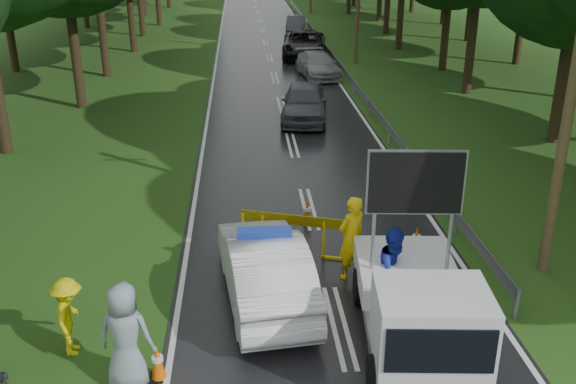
{
  "coord_description": "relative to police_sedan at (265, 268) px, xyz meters",
  "views": [
    {
      "loc": [
        -1.87,
        -11.02,
        7.51
      ],
      "look_at": [
        -0.74,
        4.18,
        1.3
      ],
      "focal_mm": 40.0,
      "sensor_mm": 36.0,
      "label": 1
    }
  ],
  "objects": [
    {
      "name": "guardrail",
      "position": [
        5.17,
        28.5,
        -0.23
      ],
      "size": [
        0.12,
        60.06,
        0.7
      ],
      "color": "gray",
      "rests_on": "ground"
    },
    {
      "name": "queue_car_second",
      "position": [
        3.86,
        23.04,
        -0.12
      ],
      "size": [
        2.4,
        4.72,
        1.31
      ],
      "primitive_type": "imported",
      "rotation": [
        0.0,
        0.0,
        0.13
      ],
      "color": "gray",
      "rests_on": "ground"
    },
    {
      "name": "cone_left_mid",
      "position": [
        -0.53,
        0.54,
        -0.4
      ],
      "size": [
        0.37,
        0.37,
        0.78
      ],
      "color": "black",
      "rests_on": "ground"
    },
    {
      "name": "officer",
      "position": [
        2.02,
        0.83,
        0.24
      ],
      "size": [
        0.88,
        0.8,
        2.03
      ],
      "primitive_type": "imported",
      "rotation": [
        0.0,
        0.0,
        3.69
      ],
      "color": "yellow",
      "rests_on": "ground"
    },
    {
      "name": "cone_center",
      "position": [
        0.97,
        -1.17,
        -0.38
      ],
      "size": [
        0.39,
        0.39,
        0.82
      ],
      "color": "black",
      "rests_on": "ground"
    },
    {
      "name": "road",
      "position": [
        1.47,
        28.83,
        -0.76
      ],
      "size": [
        7.0,
        140.0,
        0.02
      ],
      "primitive_type": "cube",
      "color": "black",
      "rests_on": "ground"
    },
    {
      "name": "work_truck",
      "position": [
        2.79,
        -2.12,
        0.22
      ],
      "size": [
        2.42,
        4.74,
        3.65
      ],
      "rotation": [
        0.0,
        0.0,
        -0.09
      ],
      "color": "gray",
      "rests_on": "ground"
    },
    {
      "name": "ground",
      "position": [
        1.47,
        -1.17,
        -0.77
      ],
      "size": [
        160.0,
        160.0,
        0.0
      ],
      "primitive_type": "plane",
      "color": "#244012",
      "rests_on": "ground"
    },
    {
      "name": "civilian",
      "position": [
        2.68,
        -0.67,
        0.19
      ],
      "size": [
        1.18,
        1.13,
        1.93
      ],
      "primitive_type": "imported",
      "rotation": [
        0.0,
        0.0,
        0.6
      ],
      "color": "#18249E",
      "rests_on": "ground"
    },
    {
      "name": "cone_far",
      "position": [
        1.31,
        3.83,
        -0.42
      ],
      "size": [
        0.35,
        0.35,
        0.73
      ],
      "color": "black",
      "rests_on": "ground"
    },
    {
      "name": "queue_car_third",
      "position": [
        3.72,
        29.04,
        0.05
      ],
      "size": [
        3.31,
        6.16,
        1.65
      ],
      "primitive_type": "imported",
      "rotation": [
        0.0,
        0.0,
        -0.1
      ],
      "color": "black",
      "rests_on": "ground"
    },
    {
      "name": "queue_car_first",
      "position": [
        2.27,
        14.27,
        0.02
      ],
      "size": [
        2.46,
        4.85,
        1.58
      ],
      "primitive_type": "imported",
      "rotation": [
        0.0,
        0.0,
        -0.13
      ],
      "color": "#45474D",
      "rests_on": "ground"
    },
    {
      "name": "queue_car_fourth",
      "position": [
        4.07,
        39.75,
        -0.13
      ],
      "size": [
        1.87,
        4.08,
        1.3
      ],
      "primitive_type": "imported",
      "rotation": [
        0.0,
        0.0,
        -0.13
      ],
      "color": "#42454A",
      "rests_on": "ground"
    },
    {
      "name": "bystander_left",
      "position": [
        -3.75,
        -1.64,
        0.02
      ],
      "size": [
        0.69,
        1.08,
        1.59
      ],
      "primitive_type": "imported",
      "rotation": [
        0.0,
        0.0,
        1.68
      ],
      "color": "#D3CC0B",
      "rests_on": "ground"
    },
    {
      "name": "cone_right",
      "position": [
        3.87,
        1.92,
        -0.42
      ],
      "size": [
        0.34,
        0.34,
        0.73
      ],
      "color": "black",
      "rests_on": "ground"
    },
    {
      "name": "bystander_right",
      "position": [
        -2.52,
        -2.67,
        0.23
      ],
      "size": [
        1.09,
        0.82,
        2.02
      ],
      "primitive_type": "imported",
      "rotation": [
        0.0,
        0.0,
        2.95
      ],
      "color": "gray",
      "rests_on": "ground"
    },
    {
      "name": "police_sedan",
      "position": [
        0.0,
        0.0,
        0.0
      ],
      "size": [
        2.18,
        4.84,
        1.7
      ],
      "rotation": [
        0.0,
        0.0,
        3.26
      ],
      "color": "silver",
      "rests_on": "ground"
    },
    {
      "name": "barrier",
      "position": [
        0.77,
        2.0,
        0.06
      ],
      "size": [
        2.55,
        0.88,
        1.1
      ],
      "rotation": [
        0.0,
        0.0,
        -0.32
      ],
      "color": "yellow",
      "rests_on": "ground"
    },
    {
      "name": "cone_near_left",
      "position": [
        -2.03,
        -2.56,
        -0.43
      ],
      "size": [
        0.33,
        0.33,
        0.71
      ],
      "color": "black",
      "rests_on": "ground"
    }
  ]
}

